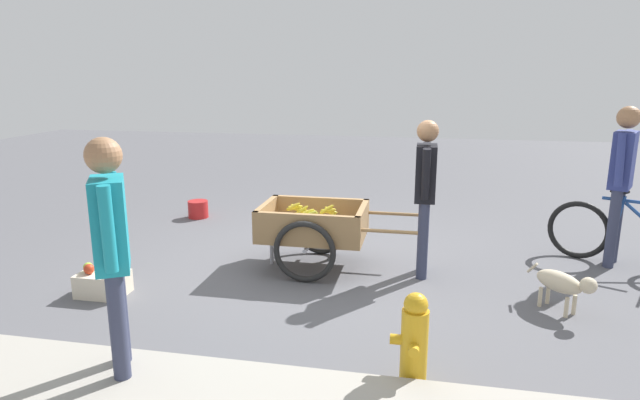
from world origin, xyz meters
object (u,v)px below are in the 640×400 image
Objects in this scene: vendor_person at (425,185)px; bicycle at (629,236)px; plastic_bucket at (198,209)px; apple_crate at (103,283)px; dog at (563,283)px; bystander_person at (111,242)px; cyclist_person at (622,171)px; fruit_cart at (313,228)px; fire_hydrant at (414,341)px.

bicycle is (-2.17, -0.65, -0.61)m from vendor_person.
plastic_bucket is 2.80m from apple_crate.
vendor_person is 3.05× the size of dog.
bicycle is at bearing -163.25° from vendor_person.
dog is 0.31× the size of bystander_person.
plastic_bucket is (4.43, -2.33, -0.15)m from dog.
cyclist_person is (0.14, -0.07, 0.69)m from bicycle.
apple_crate is at bearing -52.79° from bystander_person.
plastic_bucket is 4.39m from bystander_person.
plastic_bucket is at bearing -38.93° from fruit_cart.
bystander_person is (4.11, 3.11, 0.66)m from bicycle.
fruit_cart is at bearing -61.74° from fire_hydrant.
cyclist_person is 5.39m from apple_crate.
cyclist_person is 2.57× the size of fire_hydrant.
fruit_cart is 1.08× the size of bicycle.
bicycle is 2.90× the size of dog.
dog is (-2.37, 0.67, -0.17)m from fruit_cart.
fire_hydrant is at bearing 118.26° from fruit_cart.
fire_hydrant is at bearing -169.23° from bystander_person.
vendor_person is at bearing -128.36° from bystander_person.
cyclist_person reaches higher than bystander_person.
dog is 5.01m from plastic_bucket.
bicycle is 0.71m from cyclist_person.
bystander_person reaches higher than vendor_person.
bicycle is 3.47× the size of apple_crate.
fruit_cart is 0.98× the size of bystander_person.
dog is at bearing 164.24° from fruit_cart.
dog is (-1.22, 0.67, -0.69)m from vendor_person.
fire_hydrant is 1.52× the size of apple_crate.
vendor_person reaches higher than plastic_bucket.
fire_hydrant is (-1.12, 2.08, -0.10)m from fruit_cart.
fire_hydrant reaches higher than apple_crate.
bystander_person is at bearing 51.64° from vendor_person.
vendor_person is 0.93× the size of cyclist_person.
bystander_person is (1.94, 2.45, 0.05)m from vendor_person.
cyclist_person is (-3.18, -0.72, 0.61)m from fruit_cart.
dog is 0.79× the size of fire_hydrant.
apple_crate is (2.92, -0.96, -0.21)m from fire_hydrant.
vendor_person is 3.27m from apple_crate.
bystander_person reaches higher than fruit_cart.
cyclist_person is 3.55m from fire_hydrant.
cyclist_person is 5.99× the size of plastic_bucket.
vendor_person is at bearing -29.03° from dog.
plastic_bucket is 0.17× the size of bystander_person.
fruit_cart is at bearing 11.25° from bicycle.
cyclist_person reaches higher than plastic_bucket.
bystander_person is (3.16, 1.78, 0.74)m from dog.
vendor_person reaches higher than bicycle.
bicycle is 1.63m from dog.
dog is at bearing 150.97° from vendor_person.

